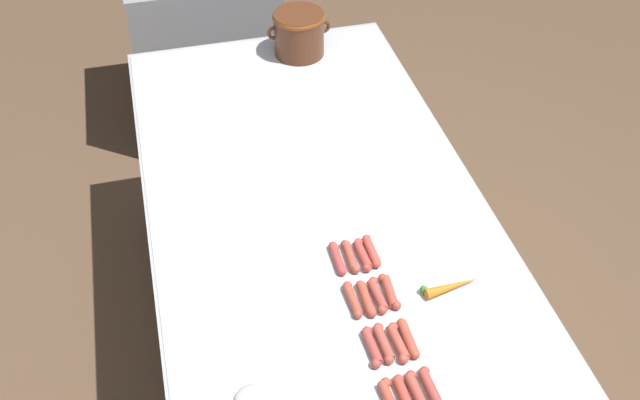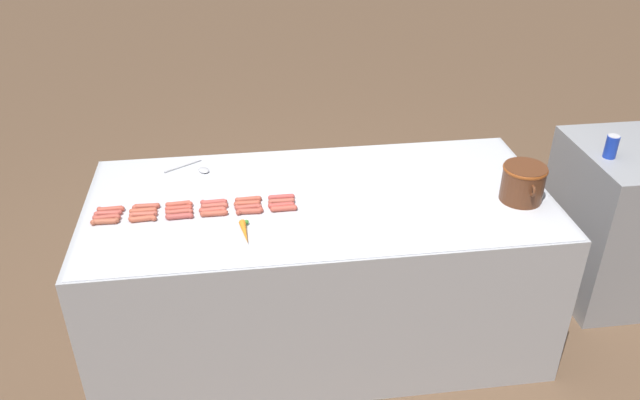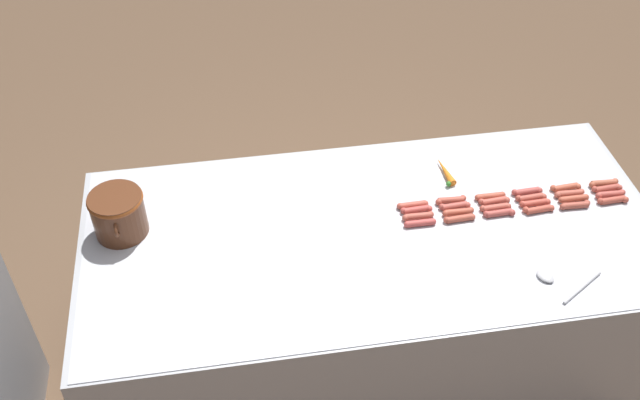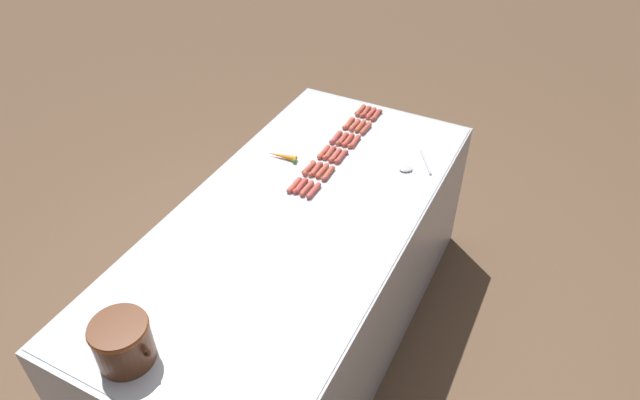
{
  "view_description": "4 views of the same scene",
  "coord_description": "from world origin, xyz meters",
  "px_view_note": "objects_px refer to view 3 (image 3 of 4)",
  "views": [
    {
      "loc": [
        -0.41,
        -1.57,
        2.46
      ],
      "look_at": [
        0.01,
        0.07,
        0.88
      ],
      "focal_mm": 40.42,
      "sensor_mm": 36.0,
      "label": 1
    },
    {
      "loc": [
        2.67,
        -0.35,
        2.47
      ],
      "look_at": [
        0.03,
        -0.0,
        0.87
      ],
      "focal_mm": 35.73,
      "sensor_mm": 36.0,
      "label": 2
    },
    {
      "loc": [
        -1.96,
        0.52,
        2.88
      ],
      "look_at": [
        0.11,
        0.19,
        0.96
      ],
      "focal_mm": 40.78,
      "sensor_mm": 36.0,
      "label": 3
    },
    {
      "loc": [
        -1.02,
        1.75,
        2.6
      ],
      "look_at": [
        -0.06,
        -0.13,
        0.89
      ],
      "focal_mm": 31.81,
      "sensor_mm": 36.0,
      "label": 4
    }
  ],
  "objects_px": {
    "hot_dog_4": "(459,218)",
    "carrot": "(445,172)",
    "hot_dog_14": "(531,198)",
    "hot_dog_8": "(535,203)",
    "hot_dog_11": "(418,216)",
    "bean_pot": "(118,212)",
    "hot_dog_3": "(499,213)",
    "hot_dog_6": "(610,194)",
    "hot_dog_23": "(413,205)",
    "hot_dog_16": "(455,206)",
    "hot_dog_5": "(420,223)",
    "hot_dog_18": "(604,183)",
    "hot_dog_1": "(575,205)",
    "hot_dog_7": "(574,199)",
    "hot_dog_0": "(613,200)",
    "hot_dog_17": "(416,210)",
    "hot_dog_20": "(527,191)",
    "hot_dog_19": "(566,187)",
    "hot_dog_15": "(494,201)",
    "hot_dog_13": "(569,193)",
    "hot_dog_21": "(490,196)",
    "hot_dog_2": "(539,209)",
    "hot_dog_22": "(451,200)",
    "hot_dog_10": "(458,212)",
    "hot_dog_12": "(607,188)",
    "hot_dog_9": "(495,207)"
  },
  "relations": [
    {
      "from": "hot_dog_7",
      "to": "hot_dog_23",
      "type": "height_order",
      "value": "same"
    },
    {
      "from": "hot_dog_19",
      "to": "hot_dog_23",
      "type": "bearing_deg",
      "value": 90.3
    },
    {
      "from": "hot_dog_3",
      "to": "hot_dog_6",
      "type": "bearing_deg",
      "value": -85.91
    },
    {
      "from": "hot_dog_5",
      "to": "hot_dog_11",
      "type": "xyz_separation_m",
      "value": [
        0.04,
        -0.0,
        0.0
      ]
    },
    {
      "from": "hot_dog_18",
      "to": "hot_dog_23",
      "type": "relative_size",
      "value": 1.0
    },
    {
      "from": "hot_dog_13",
      "to": "bean_pot",
      "type": "relative_size",
      "value": 0.5
    },
    {
      "from": "hot_dog_15",
      "to": "bean_pot",
      "type": "distance_m",
      "value": 1.49
    },
    {
      "from": "hot_dog_3",
      "to": "hot_dog_16",
      "type": "distance_m",
      "value": 0.18
    },
    {
      "from": "hot_dog_11",
      "to": "carrot",
      "type": "xyz_separation_m",
      "value": [
        0.25,
        -0.18,
        0.0
      ]
    },
    {
      "from": "hot_dog_11",
      "to": "hot_dog_17",
      "type": "distance_m",
      "value": 0.04
    },
    {
      "from": "hot_dog_9",
      "to": "hot_dog_21",
      "type": "relative_size",
      "value": 1.0
    },
    {
      "from": "hot_dog_5",
      "to": "hot_dog_19",
      "type": "relative_size",
      "value": 1.0
    },
    {
      "from": "hot_dog_13",
      "to": "hot_dog_14",
      "type": "height_order",
      "value": "same"
    },
    {
      "from": "hot_dog_13",
      "to": "hot_dog_22",
      "type": "distance_m",
      "value": 0.5
    },
    {
      "from": "hot_dog_6",
      "to": "hot_dog_16",
      "type": "distance_m",
      "value": 0.65
    },
    {
      "from": "hot_dog_0",
      "to": "hot_dog_19",
      "type": "height_order",
      "value": "same"
    },
    {
      "from": "hot_dog_21",
      "to": "hot_dog_23",
      "type": "height_order",
      "value": "same"
    },
    {
      "from": "hot_dog_5",
      "to": "hot_dog_23",
      "type": "height_order",
      "value": "same"
    },
    {
      "from": "hot_dog_11",
      "to": "hot_dog_20",
      "type": "distance_m",
      "value": 0.49
    },
    {
      "from": "hot_dog_1",
      "to": "hot_dog_4",
      "type": "height_order",
      "value": "same"
    },
    {
      "from": "hot_dog_4",
      "to": "hot_dog_18",
      "type": "relative_size",
      "value": 1.0
    },
    {
      "from": "hot_dog_16",
      "to": "hot_dog_10",
      "type": "bearing_deg",
      "value": -174.01
    },
    {
      "from": "hot_dog_8",
      "to": "hot_dog_1",
      "type": "bearing_deg",
      "value": -102.76
    },
    {
      "from": "hot_dog_8",
      "to": "hot_dog_17",
      "type": "bearing_deg",
      "value": 85.58
    },
    {
      "from": "hot_dog_14",
      "to": "hot_dog_2",
      "type": "bearing_deg",
      "value": -176.28
    },
    {
      "from": "hot_dog_11",
      "to": "bean_pot",
      "type": "bearing_deg",
      "value": 84.36
    },
    {
      "from": "hot_dog_23",
      "to": "hot_dog_16",
      "type": "bearing_deg",
      "value": -101.31
    },
    {
      "from": "hot_dog_0",
      "to": "hot_dog_3",
      "type": "height_order",
      "value": "same"
    },
    {
      "from": "hot_dog_5",
      "to": "hot_dog_18",
      "type": "relative_size",
      "value": 1.0
    },
    {
      "from": "hot_dog_8",
      "to": "hot_dog_19",
      "type": "distance_m",
      "value": 0.18
    },
    {
      "from": "hot_dog_2",
      "to": "carrot",
      "type": "bearing_deg",
      "value": 47.3
    },
    {
      "from": "hot_dog_0",
      "to": "hot_dog_17",
      "type": "distance_m",
      "value": 0.81
    },
    {
      "from": "hot_dog_8",
      "to": "hot_dog_18",
      "type": "relative_size",
      "value": 1.0
    },
    {
      "from": "hot_dog_16",
      "to": "hot_dog_20",
      "type": "height_order",
      "value": "same"
    },
    {
      "from": "hot_dog_21",
      "to": "carrot",
      "type": "height_order",
      "value": "carrot"
    },
    {
      "from": "hot_dog_8",
      "to": "hot_dog_18",
      "type": "height_order",
      "value": "same"
    },
    {
      "from": "hot_dog_23",
      "to": "hot_dog_20",
      "type": "bearing_deg",
      "value": -89.47
    },
    {
      "from": "hot_dog_5",
      "to": "hot_dog_21",
      "type": "distance_m",
      "value": 0.34
    },
    {
      "from": "hot_dog_7",
      "to": "hot_dog_19",
      "type": "relative_size",
      "value": 1.0
    },
    {
      "from": "hot_dog_14",
      "to": "hot_dog_8",
      "type": "bearing_deg",
      "value": -173.42
    },
    {
      "from": "hot_dog_11",
      "to": "hot_dog_7",
      "type": "bearing_deg",
      "value": -90.01
    },
    {
      "from": "hot_dog_18",
      "to": "bean_pot",
      "type": "xyz_separation_m",
      "value": [
        0.04,
        1.98,
        0.09
      ]
    },
    {
      "from": "hot_dog_6",
      "to": "hot_dog_5",
      "type": "bearing_deg",
      "value": 92.72
    },
    {
      "from": "hot_dog_22",
      "to": "hot_dog_3",
      "type": "bearing_deg",
      "value": -121.7
    },
    {
      "from": "hot_dog_5",
      "to": "hot_dog_13",
      "type": "bearing_deg",
      "value": -83.85
    },
    {
      "from": "hot_dog_4",
      "to": "carrot",
      "type": "xyz_separation_m",
      "value": [
        0.28,
        -0.03,
        0.0
      ]
    },
    {
      "from": "carrot",
      "to": "hot_dog_21",
      "type": "bearing_deg",
      "value": -142.13
    },
    {
      "from": "hot_dog_8",
      "to": "hot_dog_11",
      "type": "height_order",
      "value": "same"
    },
    {
      "from": "hot_dog_17",
      "to": "hot_dog_18",
      "type": "height_order",
      "value": "same"
    },
    {
      "from": "hot_dog_12",
      "to": "carrot",
      "type": "relative_size",
      "value": 0.72
    }
  ]
}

